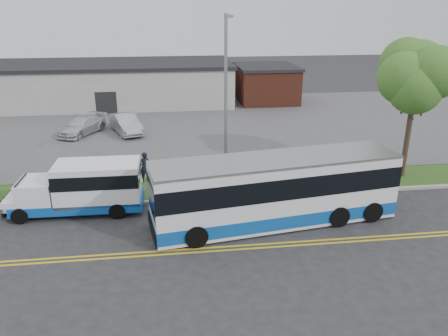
{
  "coord_description": "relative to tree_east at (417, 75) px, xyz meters",
  "views": [
    {
      "loc": [
        -0.11,
        -20.44,
        9.99
      ],
      "look_at": [
        2.76,
        1.71,
        1.6
      ],
      "focal_mm": 35.0,
      "sensor_mm": 36.0,
      "label": 1
    }
  ],
  "objects": [
    {
      "name": "verge",
      "position": [
        -14.0,
        -0.1,
        -6.15
      ],
      "size": [
        80.0,
        3.3,
        0.1
      ],
      "primitive_type": "cube",
      "color": "#28531B",
      "rests_on": "ground"
    },
    {
      "name": "lane_line_north",
      "position": [
        -14.0,
        -6.85,
        -6.2
      ],
      "size": [
        70.0,
        0.12,
        0.01
      ],
      "primitive_type": "cube",
      "color": "gold",
      "rests_on": "ground"
    },
    {
      "name": "brick_wing",
      "position": [
        -3.5,
        23.0,
        -4.24
      ],
      "size": [
        6.3,
        7.3,
        3.9
      ],
      "color": "brown",
      "rests_on": "ground"
    },
    {
      "name": "parked_car_b",
      "position": [
        -21.12,
        12.05,
        -5.42
      ],
      "size": [
        3.92,
        5.1,
        1.38
      ],
      "primitive_type": "imported",
      "rotation": [
        0.0,
        0.0,
        -0.49
      ],
      "color": "silver",
      "rests_on": "parking_lot"
    },
    {
      "name": "streetlight_near",
      "position": [
        -11.0,
        -0.27,
        -0.97
      ],
      "size": [
        0.35,
        1.53,
        9.5
      ],
      "color": "gray",
      "rests_on": "verge"
    },
    {
      "name": "grocery_bag_right",
      "position": [
        -15.35,
        1.24,
        -5.94
      ],
      "size": [
        0.32,
        0.32,
        0.32
      ],
      "primitive_type": "sphere",
      "color": "white",
      "rests_on": "verge"
    },
    {
      "name": "grocery_bag_left",
      "position": [
        -15.95,
        0.74,
        -5.94
      ],
      "size": [
        0.32,
        0.32,
        0.32
      ],
      "primitive_type": "sphere",
      "color": "white",
      "rests_on": "verge"
    },
    {
      "name": "pedestrian",
      "position": [
        -15.65,
        0.99,
        -5.18
      ],
      "size": [
        0.79,
        0.67,
        1.84
      ],
      "primitive_type": "imported",
      "rotation": [
        0.0,
        0.0,
        3.54
      ],
      "color": "black",
      "rests_on": "verge"
    },
    {
      "name": "lane_line_south",
      "position": [
        -14.0,
        -7.15,
        -6.2
      ],
      "size": [
        70.0,
        0.12,
        0.01
      ],
      "primitive_type": "cube",
      "color": "gold",
      "rests_on": "ground"
    },
    {
      "name": "curb",
      "position": [
        -14.0,
        -1.9,
        -6.13
      ],
      "size": [
        80.0,
        0.3,
        0.15
      ],
      "primitive_type": "cube",
      "color": "#9E9B93",
      "rests_on": "ground"
    },
    {
      "name": "ground",
      "position": [
        -14.0,
        -3.0,
        -6.2
      ],
      "size": [
        140.0,
        140.0,
        0.0
      ],
      "primitive_type": "plane",
      "color": "#28282B",
      "rests_on": "ground"
    },
    {
      "name": "shuttle_bus",
      "position": [
        -18.45,
        -2.41,
        -4.82
      ],
      "size": [
        6.81,
        2.37,
        2.59
      ],
      "rotation": [
        0.0,
        0.0,
        -0.01
      ],
      "color": "#0F4DA5",
      "rests_on": "ground"
    },
    {
      "name": "commercial_building",
      "position": [
        -20.0,
        24.0,
        -4.02
      ],
      "size": [
        25.4,
        10.4,
        4.35
      ],
      "color": "#9E9E99",
      "rests_on": "ground"
    },
    {
      "name": "transit_bus",
      "position": [
        -9.23,
        -4.8,
        -4.54
      ],
      "size": [
        12.14,
        4.44,
        3.29
      ],
      "rotation": [
        0.0,
        0.0,
        0.15
      ],
      "color": "white",
      "rests_on": "ground"
    },
    {
      "name": "tree_east",
      "position": [
        0.0,
        0.0,
        0.0
      ],
      "size": [
        5.2,
        5.2,
        8.33
      ],
      "color": "#33231C",
      "rests_on": "verge"
    },
    {
      "name": "parking_lot",
      "position": [
        -14.0,
        14.0,
        -6.15
      ],
      "size": [
        80.0,
        25.0,
        0.1
      ],
      "primitive_type": "cube",
      "color": "#4C4C4F",
      "rests_on": "ground"
    },
    {
      "name": "parked_car_a",
      "position": [
        -17.6,
        11.84,
        -5.33
      ],
      "size": [
        3.22,
        5.01,
        1.56
      ],
      "primitive_type": "imported",
      "rotation": [
        0.0,
        0.0,
        0.36
      ],
      "color": "#A4A5AB",
      "rests_on": "parking_lot"
    }
  ]
}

